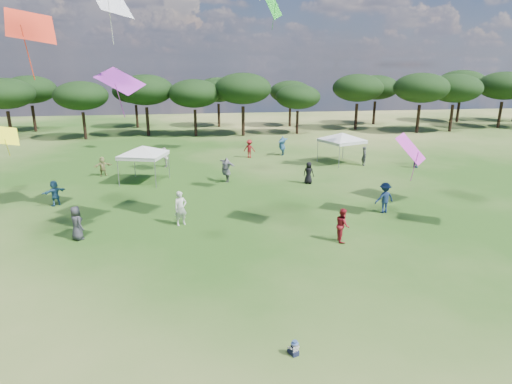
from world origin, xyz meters
TOP-DOWN VIEW (x-y plane):
  - tree_line at (2.39, 47.41)m, footprint 108.78×17.63m
  - tent_left at (-6.73, 23.42)m, footprint 5.75×5.75m
  - tent_right at (9.98, 27.42)m, footprint 5.97×5.97m
  - toddler at (-0.39, 2.29)m, footprint 0.37×0.40m
  - festival_crowd at (0.67, 22.76)m, footprint 28.52×22.73m

SIDE VIEW (x-z plane):
  - toddler at x=-0.39m, z-range -0.03..0.47m
  - festival_crowd at x=0.67m, z-range -0.08..1.84m
  - tent_right at x=9.98m, z-range 1.09..4.11m
  - tent_left at x=-6.73m, z-range 1.11..4.18m
  - tree_line at x=2.39m, z-range 1.54..9.31m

